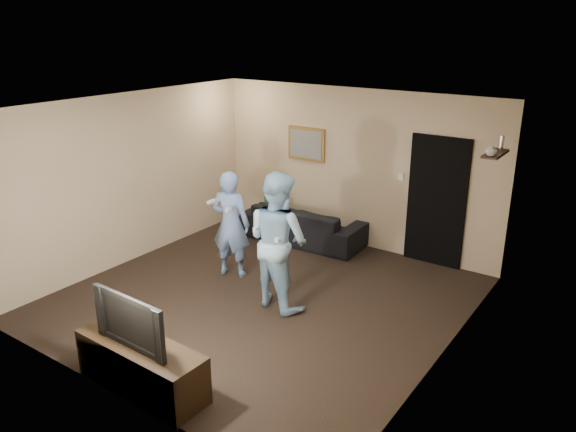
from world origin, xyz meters
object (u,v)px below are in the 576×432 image
Objects in this scene: sofa at (303,224)px; television at (137,319)px; wii_player_right at (278,240)px; wii_player_left at (231,224)px; tv_console at (142,366)px.

sofa is 2.14× the size of television.
sofa is 2.38m from wii_player_right.
wii_player_left is (-1.01, 2.63, -0.01)m from television.
wii_player_left is at bearing 83.89° from sofa.
sofa is 1.32× the size of wii_player_left.
wii_player_left is (-0.13, -1.73, 0.49)m from sofa.
television is at bearing 99.62° from sofa.
wii_player_right is at bearing 89.42° from tv_console.
wii_player_right reaches higher than television.
tv_console is at bearing -68.97° from wii_player_left.
sofa reaches higher than tv_console.
tv_console is 2.87m from wii_player_left.
sofa is at bearing 103.06° from television.
wii_player_right reaches higher than tv_console.
tv_console is 0.94× the size of wii_player_left.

